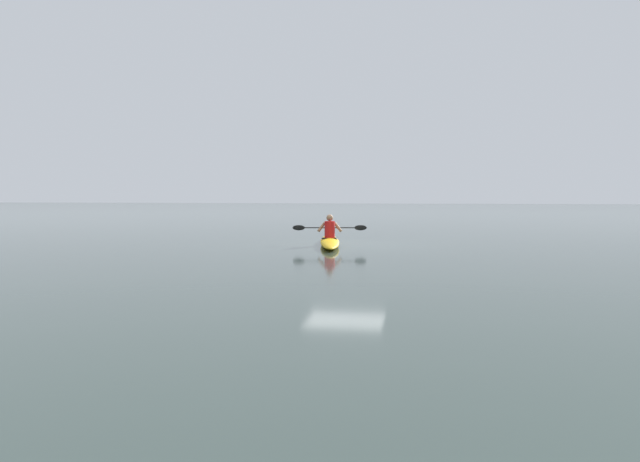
% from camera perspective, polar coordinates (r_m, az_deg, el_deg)
% --- Properties ---
extents(ground_plane, '(160.00, 160.00, 0.00)m').
position_cam_1_polar(ground_plane, '(19.51, 2.40, -1.27)').
color(ground_plane, '#384742').
extents(kayak, '(1.42, 4.98, 0.24)m').
position_cam_1_polar(kayak, '(19.10, 0.92, -1.00)').
color(kayak, '#EAB214').
rests_on(kayak, ground).
extents(kayaker, '(2.36, 0.58, 0.74)m').
position_cam_1_polar(kayaker, '(19.20, 0.92, 0.32)').
color(kayaker, red).
rests_on(kayaker, kayak).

